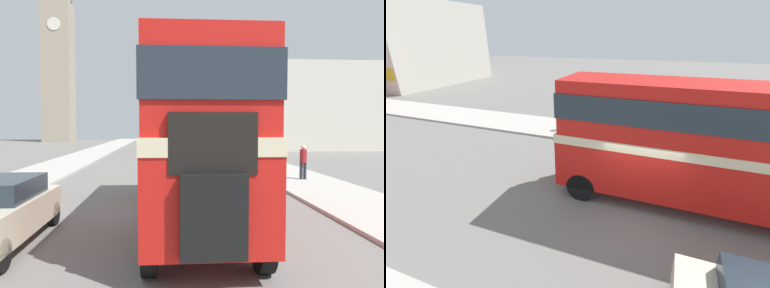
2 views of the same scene
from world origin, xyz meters
The scene contains 5 objects.
ground_plane centered at (0.00, 0.00, 0.00)m, with size 120.00×120.00×0.00m, color slate.
sidewalk_right centered at (6.75, 0.00, 0.06)m, with size 3.50×120.00×0.12m.
double_decker_bus centered at (0.89, -1.58, 2.62)m, with size 2.41×9.47×4.41m.
pedestrian_walking centered at (6.80, 5.52, 1.06)m, with size 0.34×0.34×1.66m.
shop_building_block centered at (17.47, 30.15, 4.72)m, with size 14.58×9.49×9.44m.
Camera 2 is at (-7.87, -0.65, 5.76)m, focal length 24.00 mm.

